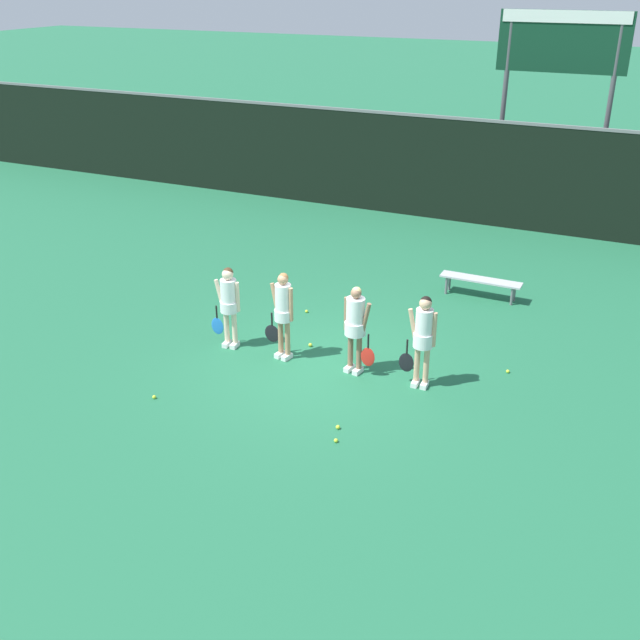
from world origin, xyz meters
name	(u,v)px	position (x,y,z in m)	size (l,w,h in m)	color
ground_plane	(321,363)	(0.00, 0.00, 0.00)	(140.00, 140.00, 0.00)	#216642
fence_windscreen	(462,170)	(0.00, 9.61, 1.51)	(60.00, 0.08, 2.98)	black
scoreboard	(561,61)	(2.13, 11.01, 4.43)	(3.49, 0.15, 5.72)	#515156
bench_courtside	(481,281)	(1.94, 4.33, 0.38)	(1.81, 0.38, 0.44)	#B2B2B7
player_0	(229,301)	(-1.90, -0.09, 0.96)	(0.63, 0.36, 1.63)	beige
player_1	(283,309)	(-0.73, -0.07, 1.00)	(0.64, 0.35, 1.71)	tan
player_2	(356,323)	(0.70, -0.02, 0.98)	(0.65, 0.38, 1.67)	#8C664C
player_3	(423,334)	(1.94, -0.01, 1.01)	(0.63, 0.35, 1.71)	tan
tennis_ball_0	(154,397)	(-2.06, -2.37, 0.03)	(0.07, 0.07, 0.07)	#CCE033
tennis_ball_1	(336,440)	(1.30, -2.25, 0.03)	(0.07, 0.07, 0.07)	#CCE033
tennis_ball_2	(307,311)	(-1.23, 1.94, 0.03)	(0.06, 0.06, 0.06)	#CCE033
tennis_ball_3	(508,371)	(3.27, 1.10, 0.03)	(0.06, 0.06, 0.06)	#CCE033
tennis_ball_4	(310,345)	(-0.47, 0.53, 0.04)	(0.07, 0.07, 0.07)	#CCE033
tennis_ball_5	(338,427)	(1.18, -1.90, 0.03)	(0.07, 0.07, 0.07)	#CCE033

